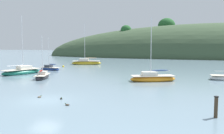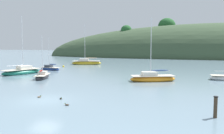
# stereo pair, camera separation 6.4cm
# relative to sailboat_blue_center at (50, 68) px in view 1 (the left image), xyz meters

# --- Properties ---
(ground_plane) EXTENTS (400.00, 400.00, 0.00)m
(ground_plane) POSITION_rel_sailboat_blue_center_xyz_m (13.65, -22.75, -0.32)
(ground_plane) COLOR slate
(far_shoreline_hill) EXTENTS (150.00, 36.00, 29.93)m
(far_shoreline_hill) POSITION_rel_sailboat_blue_center_xyz_m (38.67, 60.98, -0.24)
(far_shoreline_hill) COLOR #384C33
(far_shoreline_hill) RESTS_ON ground
(sailboat_blue_center) EXTENTS (4.77, 2.44, 6.57)m
(sailboat_blue_center) POSITION_rel_sailboat_blue_center_xyz_m (0.00, 0.00, 0.00)
(sailboat_blue_center) COLOR navy
(sailboat_blue_center) RESTS_ON ground
(sailboat_red_portside) EXTENTS (4.60, 7.31, 10.03)m
(sailboat_red_portside) POSITION_rel_sailboat_blue_center_xyz_m (-0.90, -7.28, 0.10)
(sailboat_red_portside) COLOR #196B56
(sailboat_red_portside) RESTS_ON ground
(sailboat_grey_yawl) EXTENTS (7.87, 4.83, 10.65)m
(sailboat_grey_yawl) POSITION_rel_sailboat_blue_center_xyz_m (1.34, 14.80, 0.13)
(sailboat_grey_yawl) COLOR gold
(sailboat_grey_yawl) RESTS_ON ground
(sailboat_orange_cutter) EXTENTS (3.20, 5.06, 6.34)m
(sailboat_orange_cutter) POSITION_rel_sailboat_blue_center_xyz_m (5.47, -10.82, 0.01)
(sailboat_orange_cutter) COLOR #232328
(sailboat_orange_cutter) RESTS_ON ground
(sailboat_cream_ketch) EXTENTS (6.58, 4.49, 8.72)m
(sailboat_cream_ketch) POSITION_rel_sailboat_blue_center_xyz_m (21.23, -8.61, 0.08)
(sailboat_cream_ketch) COLOR orange
(sailboat_cream_ketch) RESTS_ON ground
(mooring_buoy_channel) EXTENTS (0.44, 0.44, 0.54)m
(mooring_buoy_channel) POSITION_rel_sailboat_blue_center_xyz_m (-0.70, 6.63, -0.19)
(mooring_buoy_channel) COLOR yellow
(mooring_buoy_channel) RESTS_ON ground
(duck_lead) EXTENTS (0.37, 0.37, 0.24)m
(duck_lead) POSITION_rel_sailboat_blue_center_xyz_m (14.79, -21.97, -0.26)
(duck_lead) COLOR #2D2823
(duck_lead) RESTS_ON ground
(duck_trailing) EXTENTS (0.43, 0.21, 0.24)m
(duck_trailing) POSITION_rel_sailboat_blue_center_xyz_m (16.39, -23.84, -0.26)
(duck_trailing) COLOR #473828
(duck_trailing) RESTS_ON ground
(duck_straggler) EXTENTS (0.34, 0.39, 0.24)m
(duck_straggler) POSITION_rel_sailboat_blue_center_xyz_m (12.54, -21.96, -0.26)
(duck_straggler) COLOR brown
(duck_straggler) RESTS_ON ground
(jetty_piling) EXTENTS (0.30, 0.30, 1.46)m
(jetty_piling) POSITION_rel_sailboat_blue_center_xyz_m (27.42, -23.81, 0.43)
(jetty_piling) COLOR #423323
(jetty_piling) RESTS_ON ground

